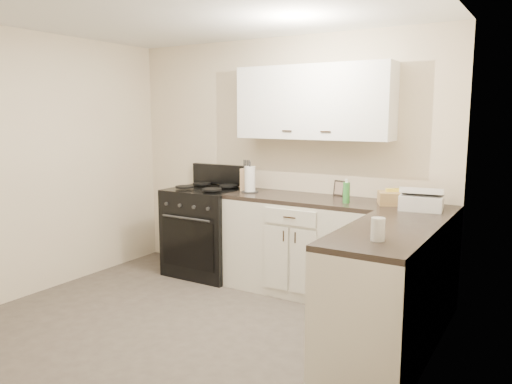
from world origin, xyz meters
The scene contains 20 objects.
floor centered at (0.00, 0.00, 0.00)m, with size 3.60×3.60×0.00m, color #473F38.
ceiling centered at (0.00, 0.00, 2.50)m, with size 3.60×3.60×0.00m, color white.
wall_back centered at (0.00, 1.80, 1.25)m, with size 3.60×3.60×0.00m, color beige.
wall_right centered at (1.80, 0.00, 1.25)m, with size 3.60×3.60×0.00m, color beige.
wall_left centered at (-1.80, 0.00, 1.25)m, with size 3.60×3.60×0.00m, color beige.
base_cabinets_back centered at (0.43, 1.50, 0.45)m, with size 1.55×0.60×0.90m, color silver.
base_cabinets_right centered at (1.50, 0.85, 0.45)m, with size 0.60×1.90×0.90m, color silver.
countertop_back centered at (0.43, 1.50, 0.92)m, with size 1.55×0.60×0.04m, color black.
countertop_right centered at (1.50, 0.85, 0.92)m, with size 0.60×1.90×0.04m, color black.
upper_cabinets centered at (0.43, 1.65, 1.84)m, with size 1.55×0.30×0.70m, color white.
stove centered at (-0.73, 1.48, 0.46)m, with size 0.79×0.67×0.95m, color black.
knife_block centered at (-0.27, 1.55, 1.06)m, with size 0.11×0.10×0.23m, color tan.
paper_towel centered at (-0.20, 1.50, 1.07)m, with size 0.11×0.11×0.26m, color white.
soap_bottle centered at (0.87, 1.42, 1.03)m, with size 0.06×0.06×0.18m, color green.
picture_frame centered at (0.67, 1.76, 1.02)m, with size 0.12×0.02×0.15m, color black.
wicker_basket centered at (1.29, 1.57, 1.00)m, with size 0.33×0.22×0.11m, color tan.
countertop_grill centered at (1.52, 1.45, 1.00)m, with size 0.34×0.32×0.12m, color white.
glass_jar centered at (1.54, 0.23, 1.01)m, with size 0.09×0.09×0.15m, color silver.
oven_mitt_near centered at (1.18, 0.25, 0.53)m, with size 0.02×0.13×0.22m, color black.
oven_mitt_far centered at (1.18, 0.67, 0.51)m, with size 0.02×0.15×0.26m, color black.
Camera 1 is at (2.47, -2.77, 1.73)m, focal length 35.00 mm.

